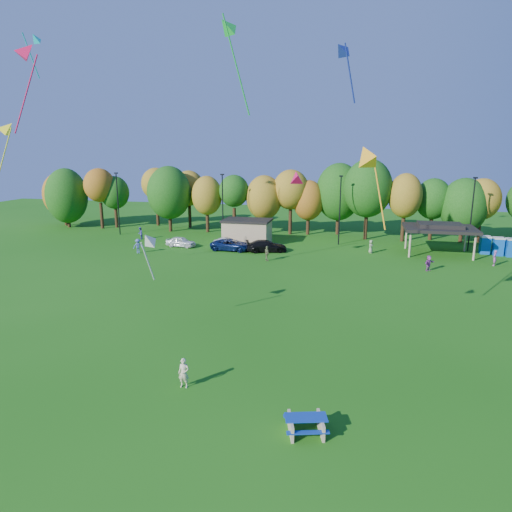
% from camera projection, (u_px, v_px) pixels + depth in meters
% --- Properties ---
extents(ground, '(160.00, 160.00, 0.00)m').
position_uv_depth(ground, '(255.00, 400.00, 23.17)').
color(ground, '#19600F').
rests_on(ground, ground).
extents(tree_line, '(93.57, 10.55, 11.15)m').
position_uv_depth(tree_line, '(321.00, 195.00, 65.18)').
color(tree_line, black).
rests_on(tree_line, ground).
extents(lamp_posts, '(64.50, 0.25, 9.09)m').
position_uv_depth(lamp_posts, '(340.00, 208.00, 59.52)').
color(lamp_posts, black).
rests_on(lamp_posts, ground).
extents(utility_building, '(6.30, 4.30, 3.25)m').
position_uv_depth(utility_building, '(247.00, 231.00, 61.02)').
color(utility_building, tan).
rests_on(utility_building, ground).
extents(pavilion, '(8.20, 6.20, 3.77)m').
position_uv_depth(pavilion, '(440.00, 228.00, 54.41)').
color(pavilion, tan).
rests_on(pavilion, ground).
extents(porta_potties, '(3.75, 2.14, 2.18)m').
position_uv_depth(porta_potties, '(498.00, 246.00, 54.36)').
color(porta_potties, '#0E50B8').
rests_on(porta_potties, ground).
extents(picnic_table, '(2.22, 2.00, 0.81)m').
position_uv_depth(picnic_table, '(306.00, 423.00, 20.36)').
color(picnic_table, tan).
rests_on(picnic_table, ground).
extents(kite_flyer, '(0.60, 0.40, 1.64)m').
position_uv_depth(kite_flyer, '(184.00, 373.00, 24.21)').
color(kite_flyer, beige).
rests_on(kite_flyer, ground).
extents(car_a, '(4.01, 1.96, 1.32)m').
position_uv_depth(car_a, '(181.00, 242.00, 59.07)').
color(car_a, white).
rests_on(car_a, ground).
extents(car_b, '(4.00, 2.02, 1.26)m').
position_uv_depth(car_b, '(228.00, 243.00, 58.55)').
color(car_b, '#A7A7AD').
rests_on(car_b, ground).
extents(car_c, '(5.19, 2.56, 1.42)m').
position_uv_depth(car_c, '(231.00, 245.00, 56.95)').
color(car_c, navy).
rests_on(car_c, ground).
extents(car_d, '(5.42, 3.50, 1.46)m').
position_uv_depth(car_d, '(266.00, 246.00, 56.20)').
color(car_d, black).
rests_on(car_d, ground).
extents(far_person_0, '(0.55, 0.70, 1.70)m').
position_uv_depth(far_person_0, '(495.00, 258.00, 49.50)').
color(far_person_0, '#B053A2').
rests_on(far_person_0, ground).
extents(far_person_1, '(1.31, 1.18, 1.76)m').
position_uv_depth(far_person_1, '(138.00, 246.00, 55.44)').
color(far_person_1, '#5665BE').
rests_on(far_person_1, ground).
extents(far_person_2, '(1.36, 1.47, 1.64)m').
position_uv_depth(far_person_2, '(429.00, 263.00, 47.46)').
color(far_person_2, '#A3449D').
rests_on(far_person_2, ground).
extents(far_person_3, '(0.82, 0.96, 1.70)m').
position_uv_depth(far_person_3, '(140.00, 233.00, 63.96)').
color(far_person_3, '#524CA7').
rests_on(far_person_3, ground).
extents(far_person_4, '(0.95, 1.08, 1.75)m').
position_uv_depth(far_person_4, '(267.00, 253.00, 51.61)').
color(far_person_4, olive).
rests_on(far_person_4, ground).
extents(far_person_5, '(0.65, 0.87, 1.60)m').
position_uv_depth(far_person_5, '(371.00, 247.00, 55.52)').
color(far_person_5, '#879B6A').
rests_on(far_person_5, ground).
extents(kite_0, '(3.02, 3.91, 7.37)m').
position_uv_depth(kite_0, '(227.00, 27.00, 33.75)').
color(kite_0, green).
extents(kite_4, '(2.02, 2.54, 4.45)m').
position_uv_depth(kite_4, '(342.00, 50.00, 31.97)').
color(kite_4, navy).
extents(kite_5, '(3.16, 2.09, 5.43)m').
position_uv_depth(kite_5, '(8.00, 129.00, 38.95)').
color(kite_5, yellow).
extents(kite_7, '(1.19, 2.63, 4.34)m').
position_uv_depth(kite_7, '(35.00, 39.00, 43.11)').
color(kite_7, '#0DBAC4').
extents(kite_8, '(2.60, 3.19, 5.58)m').
position_uv_depth(kite_8, '(367.00, 156.00, 27.43)').
color(kite_8, orange).
extents(kite_10, '(1.50, 2.26, 3.50)m').
position_uv_depth(kite_10, '(148.00, 240.00, 31.62)').
color(kite_10, '#BDBDBD').
extents(kite_12, '(3.33, 2.88, 6.38)m').
position_uv_depth(kite_12, '(27.00, 52.00, 31.67)').
color(kite_12, '#EB1446').
extents(kite_14, '(1.08, 1.28, 1.11)m').
position_uv_depth(kite_14, '(297.00, 176.00, 24.70)').
color(kite_14, '#D50B46').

